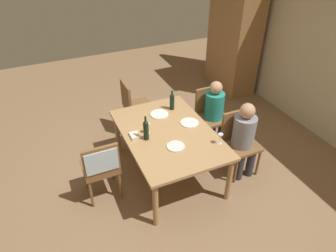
{
  "coord_description": "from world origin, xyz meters",
  "views": [
    {
      "loc": [
        3.01,
        -1.36,
        3.11
      ],
      "look_at": [
        0.0,
        0.0,
        0.82
      ],
      "focal_mm": 32.49,
      "sensor_mm": 36.0,
      "label": 1
    }
  ],
  "objects_px": {
    "dinner_plate_host": "(176,146)",
    "chair_left_end": "(133,103)",
    "wine_bottle_tall_green": "(172,101)",
    "dinner_plate_guest_left": "(159,114)",
    "wine_glass_centre": "(148,126)",
    "dining_table": "(168,136)",
    "chair_far_left": "(211,112)",
    "wine_bottle_dark_red": "(146,129)",
    "person_woman_host": "(215,109)",
    "dinner_plate_guest_right": "(189,123)",
    "chair_near": "(101,165)",
    "chair_far_right": "(238,138)",
    "armoire_cabinet": "(234,38)",
    "wine_glass_near_left": "(220,137)",
    "person_man_bearded": "(244,135)"
  },
  "relations": [
    {
      "from": "dinner_plate_host",
      "to": "chair_left_end",
      "type": "bearing_deg",
      "value": -178.29
    },
    {
      "from": "wine_bottle_tall_green",
      "to": "dinner_plate_guest_left",
      "type": "bearing_deg",
      "value": -74.24
    },
    {
      "from": "chair_left_end",
      "to": "wine_glass_centre",
      "type": "relative_size",
      "value": 6.17
    },
    {
      "from": "wine_glass_centre",
      "to": "dining_table",
      "type": "bearing_deg",
      "value": 69.66
    },
    {
      "from": "dining_table",
      "to": "chair_far_left",
      "type": "xyz_separation_m",
      "value": [
        -0.47,
        0.96,
        -0.12
      ]
    },
    {
      "from": "chair_far_left",
      "to": "wine_bottle_dark_red",
      "type": "bearing_deg",
      "value": 21.03
    },
    {
      "from": "person_woman_host",
      "to": "dinner_plate_guest_right",
      "type": "xyz_separation_m",
      "value": [
        0.28,
        -0.6,
        0.09
      ]
    },
    {
      "from": "chair_near",
      "to": "dinner_plate_guest_left",
      "type": "height_order",
      "value": "chair_near"
    },
    {
      "from": "chair_far_right",
      "to": "chair_near",
      "type": "height_order",
      "value": "same"
    },
    {
      "from": "armoire_cabinet",
      "to": "wine_glass_near_left",
      "type": "xyz_separation_m",
      "value": [
        2.45,
        -1.83,
        -0.27
      ]
    },
    {
      "from": "chair_far_right",
      "to": "wine_glass_centre",
      "type": "height_order",
      "value": "chair_far_right"
    },
    {
      "from": "armoire_cabinet",
      "to": "chair_far_right",
      "type": "xyz_separation_m",
      "value": [
        2.24,
        -1.37,
        -0.56
      ]
    },
    {
      "from": "chair_far_right",
      "to": "wine_bottle_dark_red",
      "type": "xyz_separation_m",
      "value": [
        -0.27,
        -1.28,
        0.34
      ]
    },
    {
      "from": "dining_table",
      "to": "dinner_plate_guest_left",
      "type": "bearing_deg",
      "value": 171.98
    },
    {
      "from": "chair_left_end",
      "to": "dinner_plate_guest_left",
      "type": "bearing_deg",
      "value": 10.98
    },
    {
      "from": "dining_table",
      "to": "person_woman_host",
      "type": "xyz_separation_m",
      "value": [
        -0.36,
        0.96,
        -0.01
      ]
    },
    {
      "from": "wine_glass_centre",
      "to": "dinner_plate_guest_left",
      "type": "bearing_deg",
      "value": 138.7
    },
    {
      "from": "chair_far_left",
      "to": "person_man_bearded",
      "type": "relative_size",
      "value": 0.81
    },
    {
      "from": "wine_glass_near_left",
      "to": "dinner_plate_guest_left",
      "type": "xyz_separation_m",
      "value": [
        -0.95,
        -0.44,
        -0.1
      ]
    },
    {
      "from": "person_woman_host",
      "to": "dinner_plate_guest_right",
      "type": "height_order",
      "value": "person_woman_host"
    },
    {
      "from": "wine_glass_centre",
      "to": "wine_bottle_dark_red",
      "type": "bearing_deg",
      "value": -30.03
    },
    {
      "from": "wine_bottle_dark_red",
      "to": "dinner_plate_guest_right",
      "type": "relative_size",
      "value": 1.35
    },
    {
      "from": "dinner_plate_guest_right",
      "to": "wine_glass_centre",
      "type": "bearing_deg",
      "value": -91.92
    },
    {
      "from": "wine_bottle_tall_green",
      "to": "dinner_plate_host",
      "type": "distance_m",
      "value": 0.92
    },
    {
      "from": "wine_glass_near_left",
      "to": "wine_glass_centre",
      "type": "bearing_deg",
      "value": -128.13
    },
    {
      "from": "chair_near",
      "to": "chair_left_end",
      "type": "bearing_deg",
      "value": 57.17
    },
    {
      "from": "chair_far_left",
      "to": "person_woman_host",
      "type": "distance_m",
      "value": 0.16
    },
    {
      "from": "chair_far_right",
      "to": "wine_bottle_dark_red",
      "type": "distance_m",
      "value": 1.35
    },
    {
      "from": "chair_far_left",
      "to": "wine_glass_centre",
      "type": "xyz_separation_m",
      "value": [
        0.38,
        -1.21,
        0.3
      ]
    },
    {
      "from": "dinner_plate_guest_right",
      "to": "armoire_cabinet",
      "type": "bearing_deg",
      "value": 133.64
    },
    {
      "from": "chair_far_left",
      "to": "wine_bottle_tall_green",
      "type": "bearing_deg",
      "value": -4.22
    },
    {
      "from": "armoire_cabinet",
      "to": "dining_table",
      "type": "distance_m",
      "value": 3.07
    },
    {
      "from": "person_woman_host",
      "to": "wine_glass_near_left",
      "type": "height_order",
      "value": "person_woman_host"
    },
    {
      "from": "person_woman_host",
      "to": "dinner_plate_host",
      "type": "relative_size",
      "value": 4.8
    },
    {
      "from": "chair_far_left",
      "to": "person_woman_host",
      "type": "bearing_deg",
      "value": 90.0
    },
    {
      "from": "dinner_plate_host",
      "to": "dinner_plate_guest_left",
      "type": "relative_size",
      "value": 0.86
    },
    {
      "from": "chair_near",
      "to": "wine_glass_near_left",
      "type": "xyz_separation_m",
      "value": [
        0.37,
        1.46,
        0.24
      ]
    },
    {
      "from": "dinner_plate_host",
      "to": "person_woman_host",
      "type": "bearing_deg",
      "value": 124.27
    },
    {
      "from": "dinner_plate_host",
      "to": "dining_table",
      "type": "bearing_deg",
      "value": 172.85
    },
    {
      "from": "dinner_plate_guest_left",
      "to": "dinner_plate_guest_right",
      "type": "relative_size",
      "value": 1.05
    },
    {
      "from": "person_woman_host",
      "to": "wine_glass_near_left",
      "type": "bearing_deg",
      "value": 61.62
    },
    {
      "from": "dining_table",
      "to": "dinner_plate_host",
      "type": "height_order",
      "value": "dinner_plate_host"
    },
    {
      "from": "chair_far_left",
      "to": "dinner_plate_guest_right",
      "type": "xyz_separation_m",
      "value": [
        0.4,
        -0.6,
        0.2
      ]
    },
    {
      "from": "person_man_bearded",
      "to": "dinner_plate_guest_right",
      "type": "bearing_deg",
      "value": -38.79
    },
    {
      "from": "dining_table",
      "to": "chair_far_right",
      "type": "bearing_deg",
      "value": 72.92
    },
    {
      "from": "wine_bottle_dark_red",
      "to": "wine_glass_centre",
      "type": "xyz_separation_m",
      "value": [
        -0.12,
        0.07,
        -0.04
      ]
    },
    {
      "from": "wine_glass_near_left",
      "to": "dinner_plate_host",
      "type": "relative_size",
      "value": 0.65
    },
    {
      "from": "armoire_cabinet",
      "to": "chair_far_left",
      "type": "bearing_deg",
      "value": -42.79
    },
    {
      "from": "person_man_bearded",
      "to": "chair_far_right",
      "type": "bearing_deg",
      "value": -90.0
    },
    {
      "from": "armoire_cabinet",
      "to": "person_woman_host",
      "type": "xyz_separation_m",
      "value": [
        1.59,
        -1.37,
        -0.46
      ]
    }
  ]
}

